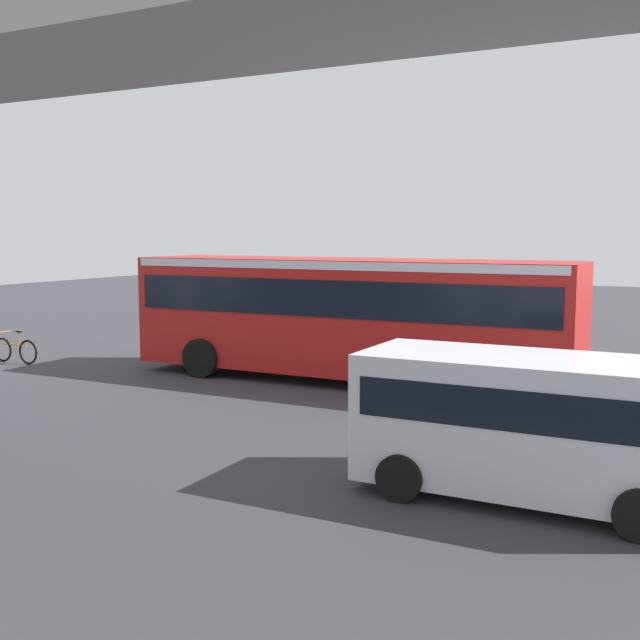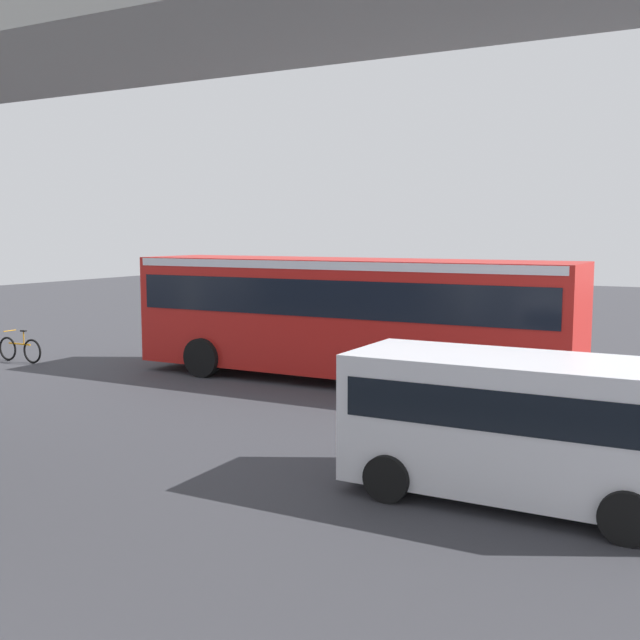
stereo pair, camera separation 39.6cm
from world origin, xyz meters
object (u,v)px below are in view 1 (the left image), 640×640
parked_van (529,417)px  bicycle_orange (15,350)px  traffic_sign (431,298)px  city_bus (348,309)px  pedestrian (327,324)px

parked_van → bicycle_orange: parked_van is taller
parked_van → traffic_sign: (5.05, -10.58, 0.71)m
city_bus → bicycle_orange: bearing=11.1°
city_bus → traffic_sign: (-0.89, -3.91, 0.01)m
parked_van → bicycle_orange: bearing=-16.7°
city_bus → pedestrian: city_bus is taller
city_bus → bicycle_orange: (9.88, 1.93, -1.51)m
city_bus → bicycle_orange: city_bus is taller
bicycle_orange → pedestrian: bearing=-139.4°
bicycle_orange → traffic_sign: (-10.77, -5.85, 1.52)m
bicycle_orange → traffic_sign: traffic_sign is taller
bicycle_orange → traffic_sign: size_ratio=0.63×
parked_van → bicycle_orange: 16.54m
city_bus → pedestrian: bearing=-57.5°
city_bus → traffic_sign: 4.01m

